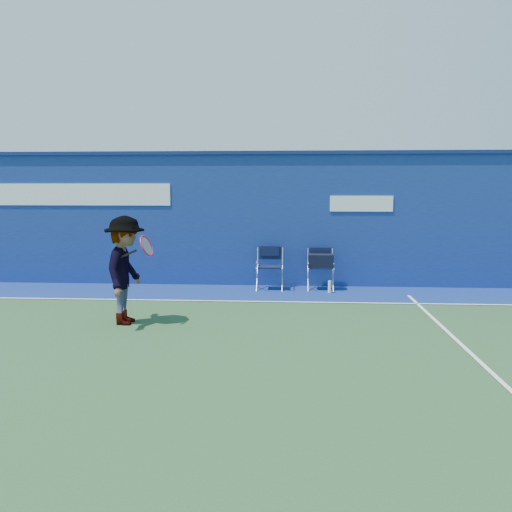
# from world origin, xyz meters

# --- Properties ---
(ground) EXTENTS (80.00, 80.00, 0.00)m
(ground) POSITION_xyz_m (0.00, 0.00, 0.00)
(ground) COLOR #274A28
(ground) RESTS_ON ground
(stadium_wall) EXTENTS (24.00, 0.50, 3.08)m
(stadium_wall) POSITION_xyz_m (-0.00, 5.20, 1.55)
(stadium_wall) COLOR navy
(stadium_wall) RESTS_ON ground
(out_of_bounds_strip) EXTENTS (24.00, 1.80, 0.01)m
(out_of_bounds_strip) POSITION_xyz_m (0.00, 4.10, 0.00)
(out_of_bounds_strip) COLOR navy
(out_of_bounds_strip) RESTS_ON ground
(court_lines) EXTENTS (24.00, 12.00, 0.01)m
(court_lines) POSITION_xyz_m (0.00, 0.60, 0.01)
(court_lines) COLOR white
(court_lines) RESTS_ON out_of_bounds_strip
(directors_chair_left) EXTENTS (0.56, 0.52, 0.95)m
(directors_chair_left) POSITION_xyz_m (1.56, 4.55, 0.31)
(directors_chair_left) COLOR silver
(directors_chair_left) RESTS_ON ground
(directors_chair_right) EXTENTS (0.55, 0.49, 0.92)m
(directors_chair_right) POSITION_xyz_m (2.69, 4.59, 0.38)
(directors_chair_right) COLOR silver
(directors_chair_right) RESTS_ON ground
(water_bottle) EXTENTS (0.07, 0.07, 0.27)m
(water_bottle) POSITION_xyz_m (2.87, 4.23, 0.13)
(water_bottle) COLOR white
(water_bottle) RESTS_ON ground
(tennis_player) EXTENTS (0.85, 1.17, 1.80)m
(tennis_player) POSITION_xyz_m (-0.71, 1.37, 0.90)
(tennis_player) COLOR #EA4738
(tennis_player) RESTS_ON ground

